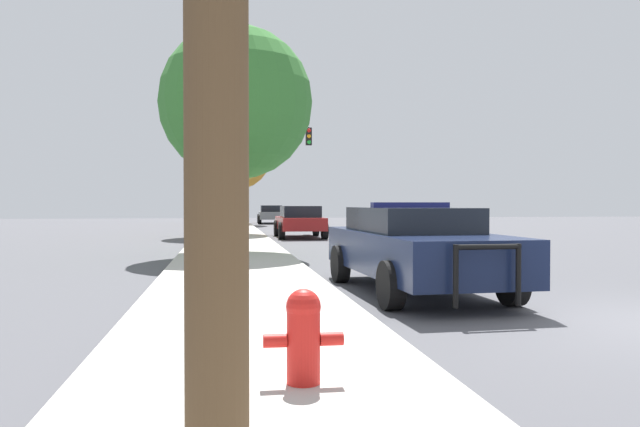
# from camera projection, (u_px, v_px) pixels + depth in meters

# --- Properties ---
(sidewalk_left) EXTENTS (3.00, 110.00, 0.13)m
(sidewalk_left) POSITION_uv_depth(u_px,v_px,m) (251.00, 333.00, 6.89)
(sidewalk_left) COLOR #BCB7AD
(sidewalk_left) RESTS_ON ground_plane
(police_car) EXTENTS (2.25, 5.25, 1.51)m
(police_car) POSITION_uv_depth(u_px,v_px,m) (414.00, 246.00, 10.47)
(police_car) COLOR #141E3D
(police_car) RESTS_ON ground_plane
(fire_hydrant) EXTENTS (0.61, 0.27, 0.72)m
(fire_hydrant) POSITION_uv_depth(u_px,v_px,m) (303.00, 333.00, 4.73)
(fire_hydrant) COLOR red
(fire_hydrant) RESTS_ON sidewalk_left
(traffic_light) EXTENTS (3.68, 0.35, 5.38)m
(traffic_light) POSITION_uv_depth(u_px,v_px,m) (269.00, 155.00, 31.70)
(traffic_light) COLOR #424247
(traffic_light) RESTS_ON sidewalk_left
(car_background_distant) EXTENTS (2.04, 4.72, 1.32)m
(car_background_distant) POSITION_uv_depth(u_px,v_px,m) (271.00, 214.00, 45.47)
(car_background_distant) COLOR slate
(car_background_distant) RESTS_ON ground_plane
(car_background_midblock) EXTENTS (2.06, 4.32, 1.37)m
(car_background_midblock) POSITION_uv_depth(u_px,v_px,m) (300.00, 221.00, 26.85)
(car_background_midblock) COLOR maroon
(car_background_midblock) RESTS_ON ground_plane
(tree_sidewalk_far) EXTENTS (4.98, 4.98, 7.23)m
(tree_sidewalk_far) POSITION_uv_depth(u_px,v_px,m) (235.00, 153.00, 42.29)
(tree_sidewalk_far) COLOR #4C3823
(tree_sidewalk_far) RESTS_ON sidewalk_left
(tree_sidewalk_mid) EXTENTS (4.33, 4.33, 6.51)m
(tree_sidewalk_mid) POSITION_uv_depth(u_px,v_px,m) (227.00, 137.00, 27.91)
(tree_sidewalk_mid) COLOR #4C3823
(tree_sidewalk_mid) RESTS_ON sidewalk_left
(tree_sidewalk_near) EXTENTS (4.33, 4.33, 6.37)m
(tree_sidewalk_near) POSITION_uv_depth(u_px,v_px,m) (236.00, 103.00, 17.59)
(tree_sidewalk_near) COLOR #4C3823
(tree_sidewalk_near) RESTS_ON sidewalk_left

